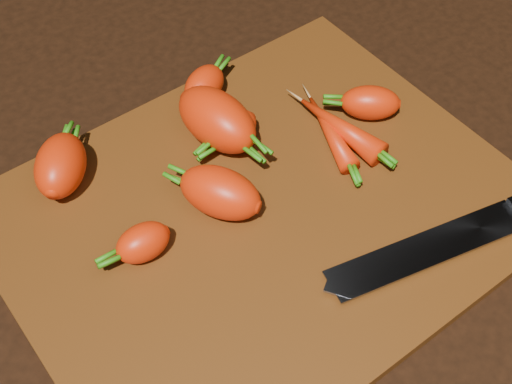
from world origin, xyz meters
TOP-DOWN VIEW (x-y plane):
  - ground at (0.00, 0.00)m, footprint 2.00×2.00m
  - cutting_board at (0.00, 0.00)m, footprint 0.50×0.40m
  - carrot_0 at (-0.14, 0.15)m, footprint 0.09×0.09m
  - carrot_1 at (-0.12, 0.03)m, footprint 0.06×0.04m
  - carrot_2 at (0.02, 0.11)m, footprint 0.07×0.11m
  - carrot_3 at (-0.03, 0.03)m, footprint 0.08×0.10m
  - carrot_4 at (0.03, 0.09)m, footprint 0.07×0.05m
  - carrot_5 at (0.05, 0.17)m, footprint 0.07×0.06m
  - carrot_6 at (0.18, 0.03)m, footprint 0.07×0.07m
  - carrot_7 at (0.12, 0.03)m, footprint 0.05×0.11m
  - carrot_8 at (0.13, 0.03)m, footprint 0.04×0.11m
  - knife at (0.11, -0.14)m, footprint 0.33×0.10m

SIDE VIEW (x-z plane):
  - ground at x=0.00m, z-range -0.01..0.00m
  - cutting_board at x=0.00m, z-range 0.00..0.01m
  - knife at x=0.11m, z-range 0.01..0.03m
  - carrot_7 at x=0.12m, z-range 0.01..0.03m
  - carrot_8 at x=0.13m, z-range 0.01..0.04m
  - carrot_1 at x=-0.12m, z-range 0.01..0.05m
  - carrot_5 at x=0.05m, z-range 0.01..0.05m
  - carrot_4 at x=0.03m, z-range 0.01..0.05m
  - carrot_6 at x=0.18m, z-range 0.01..0.05m
  - carrot_3 at x=-0.03m, z-range 0.01..0.06m
  - carrot_0 at x=-0.14m, z-range 0.01..0.06m
  - carrot_2 at x=0.02m, z-range 0.01..0.07m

